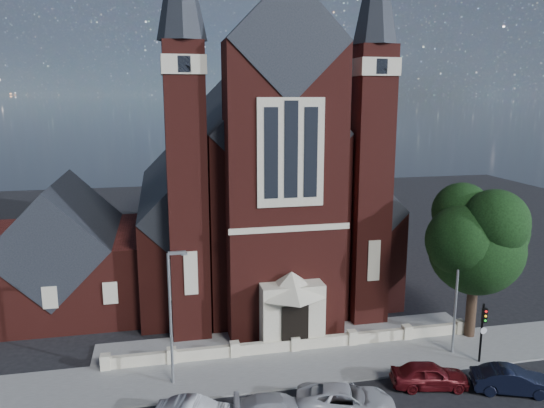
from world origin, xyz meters
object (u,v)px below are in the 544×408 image
Objects in this scene: street_lamp_left at (172,311)px; car_navy at (512,380)px; traffic_signal at (483,326)px; street_tree at (480,242)px; car_white_suv at (345,400)px; car_silver_b at (278,408)px; church at (251,188)px; parish_hall at (64,257)px; car_dark_red at (429,375)px; street_lamp_right at (458,287)px.

car_navy is (18.75, -4.87, -3.87)m from street_lamp_left.
street_lamp_left is 2.02× the size of traffic_signal.
street_tree reaches higher than car_white_suv.
car_silver_b is 0.87× the size of car_white_suv.
car_silver_b is at bearing -157.50° from street_tree.
church is 23.94m from traffic_signal.
church is at bearing 1.01° from car_silver_b.
parish_hall is 2.32× the size of car_white_suv.
street_tree is at bearing -23.26° from parish_hall.
street_tree is at bearing -38.54° from car_dark_red.
car_silver_b is at bearing -54.63° from parish_hall.
church is 3.26× the size of street_tree.
parish_hall is 16.18m from street_lamp_left.
parish_hall is 2.66× the size of car_silver_b.
traffic_signal is 10.74m from car_white_suv.
church is 6.64× the size of car_white_suv.
church is 7.86× the size of car_navy.
car_white_suv is at bearing -87.80° from church.
parish_hall reaches higher than street_lamp_right.
car_silver_b is (13.24, -18.65, -3.34)m from parish_hall.
street_tree is at bearing -59.82° from car_silver_b.
street_tree reaches higher than car_silver_b.
church is at bearing 118.04° from street_lamp_right.
car_white_suv is at bearing 109.16° from car_navy.
traffic_signal reaches higher than car_dark_red.
parish_hall is 1.51× the size of street_lamp_right.
car_dark_red is (-4.48, -1.81, -1.83)m from traffic_signal.
parish_hall reaches higher than car_white_suv.
car_white_suv is (16.91, -18.75, -3.28)m from parish_hall.
parish_hall is 25.46m from car_white_suv.
car_navy is (-1.75, -6.57, -6.23)m from street_tree.
street_lamp_right is (18.00, 0.00, 0.00)m from street_lamp_left.
parish_hall is 32.97m from car_navy.
street_tree is at bearing 34.26° from street_lamp_right.
street_lamp_left reaches higher than car_dark_red.
parish_hall reaches higher than car_dark_red.
car_silver_b is (-2.76, -23.59, -7.52)m from church.
car_white_suv is at bearing -162.53° from traffic_signal.
traffic_signal is 0.91× the size of car_dark_red.
car_navy is at bearing -65.51° from church.
traffic_signal is 0.90× the size of car_navy.
car_dark_red is (9.28, 1.27, 0.09)m from car_silver_b.
street_lamp_right reaches higher than car_dark_red.
parish_hall is 23.12m from car_silver_b.
parish_hall is at bearing 63.83° from car_dark_red.
parish_hall is at bearing -162.84° from church.
traffic_signal is 14.23m from car_silver_b.
traffic_signal reaches higher than car_navy.
street_tree is 5.70m from traffic_signal.
car_dark_red is at bearing 90.92° from car_navy.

